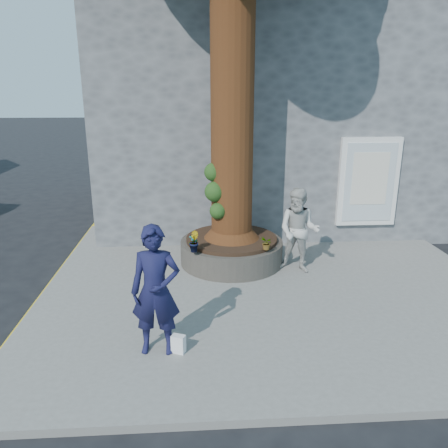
{
  "coord_description": "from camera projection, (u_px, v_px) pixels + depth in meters",
  "views": [
    {
      "loc": [
        0.02,
        -7.26,
        3.89
      ],
      "look_at": [
        0.58,
        1.3,
        1.25
      ],
      "focal_mm": 35.0,
      "sensor_mm": 36.0,
      "label": 1
    }
  ],
  "objects": [
    {
      "name": "plant_b",
      "position": [
        194.0,
        242.0,
        8.89
      ],
      "size": [
        0.27,
        0.27,
        0.42
      ],
      "primitive_type": "imported",
      "rotation": [
        0.0,
        0.0,
        1.77
      ],
      "color": "gray",
      "rests_on": "planter"
    },
    {
      "name": "planter",
      "position": [
        232.0,
        250.0,
        9.9
      ],
      "size": [
        2.3,
        2.3,
        0.6
      ],
      "color": "black",
      "rests_on": "pavement"
    },
    {
      "name": "woman",
      "position": [
        299.0,
        231.0,
        9.24
      ],
      "size": [
        1.1,
        1.0,
        1.83
      ],
      "primitive_type": "imported",
      "rotation": [
        0.0,
        0.0,
        -0.43
      ],
      "color": "beige",
      "rests_on": "pavement"
    },
    {
      "name": "yellow_line",
      "position": [
        46.0,
        291.0,
        8.83
      ],
      "size": [
        0.1,
        30.0,
        0.01
      ],
      "primitive_type": "cube",
      "color": "yellow",
      "rests_on": "ground"
    },
    {
      "name": "man",
      "position": [
        156.0,
        291.0,
        6.31
      ],
      "size": [
        0.74,
        0.51,
        1.97
      ],
      "primitive_type": "imported",
      "rotation": [
        0.0,
        0.0,
        -0.05
      ],
      "color": "#141538",
      "rests_on": "pavement"
    },
    {
      "name": "pavement",
      "position": [
        269.0,
        282.0,
        9.1
      ],
      "size": [
        9.0,
        8.0,
        0.12
      ],
      "primitive_type": "cube",
      "color": "slate",
      "rests_on": "ground"
    },
    {
      "name": "shopping_bag",
      "position": [
        178.0,
        344.0,
        6.51
      ],
      "size": [
        0.23,
        0.19,
        0.28
      ],
      "primitive_type": "cube",
      "rotation": [
        0.0,
        0.0,
        -0.41
      ],
      "color": "white",
      "rests_on": "pavement"
    },
    {
      "name": "ground",
      "position": [
        197.0,
        310.0,
        8.07
      ],
      "size": [
        120.0,
        120.0,
        0.0
      ],
      "primitive_type": "plane",
      "color": "black",
      "rests_on": "ground"
    },
    {
      "name": "plant_d",
      "position": [
        267.0,
        243.0,
        9.0
      ],
      "size": [
        0.28,
        0.3,
        0.28
      ],
      "primitive_type": "imported",
      "rotation": [
        0.0,
        0.0,
        4.94
      ],
      "color": "gray",
      "rests_on": "planter"
    },
    {
      "name": "stone_shop",
      "position": [
        271.0,
        113.0,
        14.16
      ],
      "size": [
        10.3,
        8.3,
        6.3
      ],
      "color": "#545659",
      "rests_on": "ground"
    },
    {
      "name": "plant_a",
      "position": [
        194.0,
        242.0,
        8.95
      ],
      "size": [
        0.22,
        0.19,
        0.35
      ],
      "primitive_type": "imported",
      "rotation": [
        0.0,
        0.0,
        0.42
      ],
      "color": "gray",
      "rests_on": "planter"
    },
    {
      "name": "plant_c",
      "position": [
        194.0,
        241.0,
        9.02
      ],
      "size": [
        0.23,
        0.23,
        0.35
      ],
      "primitive_type": "imported",
      "rotation": [
        0.0,
        0.0,
        3.31
      ],
      "color": "gray",
      "rests_on": "planter"
    }
  ]
}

